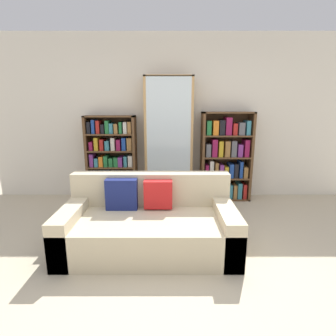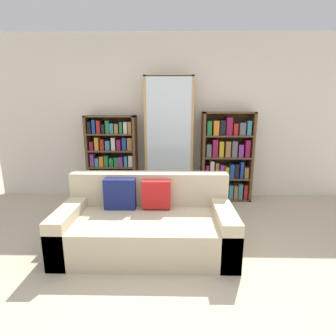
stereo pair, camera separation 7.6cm
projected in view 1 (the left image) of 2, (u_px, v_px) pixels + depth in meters
ground_plane at (177, 279)px, 2.42m from camera, size 16.00×16.00×0.00m
wall_back at (173, 118)px, 4.43m from camera, size 6.14×0.06×2.70m
couch at (148, 224)px, 2.93m from camera, size 1.87×0.94×0.78m
bookshelf_left at (111, 160)px, 4.38m from camera, size 0.81×0.32×1.41m
display_cabinet at (168, 141)px, 4.29m from camera, size 0.77×0.36×2.01m
bookshelf_right at (225, 158)px, 4.38m from camera, size 0.83×0.32×1.47m
wine_bottle at (191, 200)px, 4.04m from camera, size 0.07×0.07×0.37m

